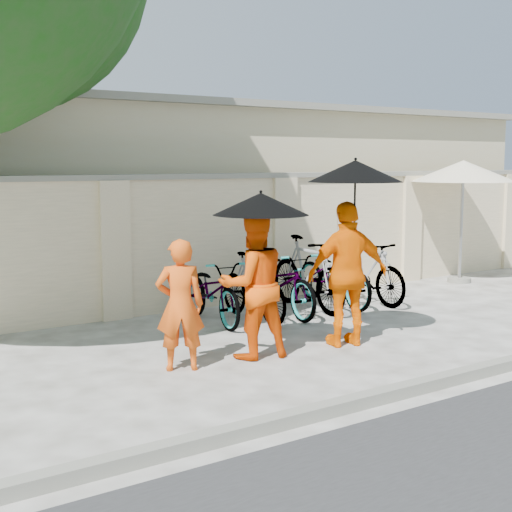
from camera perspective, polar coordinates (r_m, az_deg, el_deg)
ground at (r=8.45m, az=3.63°, el=-7.99°), size 80.00×80.00×0.00m
kerb at (r=7.22m, az=12.09°, el=-10.37°), size 40.00×0.16×0.12m
compound_wall at (r=11.41m, az=-2.25°, el=1.20°), size 20.00×0.30×2.00m
building_behind at (r=15.15m, az=-6.71°, el=5.01°), size 14.00×6.00×3.20m
monk_left at (r=7.77m, az=-6.10°, el=-3.91°), size 0.62×0.53×1.45m
monk_center at (r=8.20m, az=-0.23°, el=-2.32°), size 0.93×0.78×1.71m
parasol_center at (r=8.06m, az=0.39°, el=4.19°), size 1.09×1.09×0.95m
monk_right at (r=8.81m, az=7.36°, el=-1.45°), size 1.13×0.70×1.79m
parasol_right at (r=8.65m, az=7.95°, el=6.74°), size 1.14×1.14×1.27m
patio_umbrella at (r=13.82m, az=16.24°, el=6.43°), size 1.92×1.92×2.29m
bike_0 at (r=10.06m, az=-3.48°, el=-2.80°), size 0.80×1.80×0.91m
bike_1 at (r=10.19m, az=-0.25°, el=-2.50°), size 0.46×1.61×0.97m
bike_2 at (r=10.56m, az=2.05°, el=-2.19°), size 0.75×1.85×0.95m
bike_3 at (r=10.94m, az=4.17°, el=-1.38°), size 0.64×1.91×1.13m
bike_4 at (r=11.33m, az=6.26°, el=-1.51°), size 0.74×1.88×0.97m
bike_5 at (r=11.57m, az=8.89°, el=-1.20°), size 0.51×1.73×1.04m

